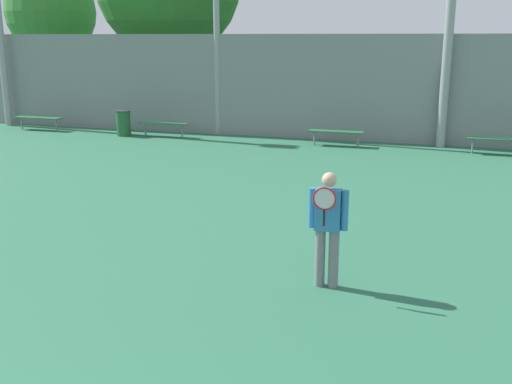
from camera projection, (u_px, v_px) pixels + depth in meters
tennis_player at (328, 224)px, 8.05m from camera, size 0.54×0.40×1.61m
bench_courtside_near at (163, 124)px, 20.55m from camera, size 1.75×0.40×0.48m
bench_courtside_far at (336, 132)px, 18.81m from camera, size 1.73×0.40×0.48m
bench_adjacent_court at (499, 140)px, 17.43m from camera, size 1.76×0.40×0.48m
bench_by_gate at (38, 118)px, 22.03m from camera, size 1.87×0.40×0.48m
trash_bin at (123, 123)px, 20.79m from camera, size 0.51×0.51×0.88m
back_fence at (314, 87)px, 19.81m from camera, size 26.10×0.06×3.44m
tree_green_tall at (51, 13)px, 28.07m from camera, size 4.15×4.15×6.54m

